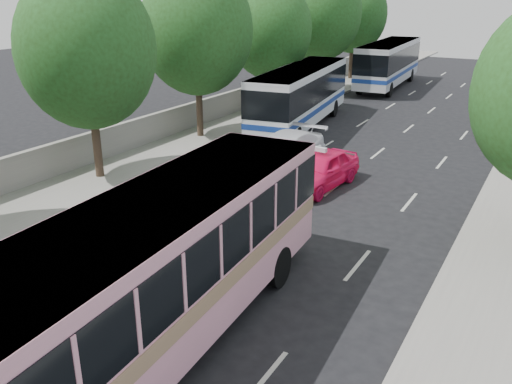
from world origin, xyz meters
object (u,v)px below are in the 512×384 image
Objects in this scene: tour_coach_front at (301,92)px; pink_taxi at (320,169)px; tour_coach_rear at (389,60)px; pink_bus at (167,255)px; white_pickup at (283,153)px.

pink_taxi is at bearing -67.92° from tour_coach_front.
tour_coach_front is 0.96× the size of tour_coach_rear.
pink_bus is 2.00× the size of white_pickup.
pink_taxi is at bearing 92.15° from pink_bus.
tour_coach_rear reaches higher than white_pickup.
white_pickup is at bearing 101.75° from pink_bus.
pink_taxi is at bearing -27.06° from white_pickup.
tour_coach_front is at bearing 110.44° from white_pickup.
white_pickup reaches higher than pink_taxi.
white_pickup is 0.48× the size of tour_coach_front.
pink_taxi is 0.38× the size of tour_coach_front.
white_pickup is at bearing -87.83° from tour_coach_rear.
pink_taxi is 0.36× the size of tour_coach_rear.
white_pickup is 24.74m from tour_coach_rear.
pink_taxi is 2.67m from white_pickup.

